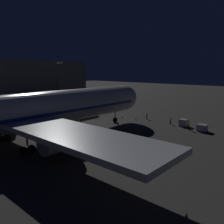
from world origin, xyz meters
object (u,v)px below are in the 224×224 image
(baggage_container_far_row, at_px, (202,128))
(ground_crew_walking_aft, at_px, (147,115))
(airliner_at_gate, at_px, (10,115))
(apron_floodlight_mast, at_px, (60,82))
(ground_crew_near_nose_gear, at_px, (189,125))
(jet_bridge, at_px, (58,98))
(traffic_cone_nose_starboard, at_px, (122,117))
(baggage_container_near_belt, at_px, (184,123))
(ground_crew_under_port_wing, at_px, (171,120))
(traffic_cone_wingtip_svc_side, at_px, (187,215))
(traffic_cone_nose_port, at_px, (136,119))

(baggage_container_far_row, xyz_separation_m, ground_crew_walking_aft, (15.35, -2.60, 0.23))
(airliner_at_gate, distance_m, ground_crew_walking_aft, 34.27)
(apron_floodlight_mast, bearing_deg, ground_crew_walking_aft, -168.99)
(airliner_at_gate, relative_size, ground_crew_near_nose_gear, 36.85)
(jet_bridge, relative_size, traffic_cone_nose_starboard, 43.16)
(baggage_container_near_belt, bearing_deg, ground_crew_near_nose_gear, 134.42)
(apron_floodlight_mast, relative_size, traffic_cone_nose_starboard, 27.17)
(ground_crew_under_port_wing, bearing_deg, baggage_container_near_belt, -179.38)
(ground_crew_walking_aft, height_order, traffic_cone_nose_starboard, ground_crew_walking_aft)
(traffic_cone_nose_starboard, bearing_deg, ground_crew_near_nose_gear, 178.33)
(apron_floodlight_mast, bearing_deg, ground_crew_near_nose_gear, -176.98)
(jet_bridge, relative_size, ground_crew_under_port_wing, 13.98)
(baggage_container_near_belt, bearing_deg, traffic_cone_nose_starboard, 6.48)
(jet_bridge, distance_m, traffic_cone_wingtip_svc_side, 45.31)
(baggage_container_near_belt, height_order, ground_crew_under_port_wing, ground_crew_under_port_wing)
(jet_bridge, distance_m, ground_crew_walking_aft, 22.94)
(airliner_at_gate, distance_m, ground_crew_under_port_wing, 34.75)
(baggage_container_far_row, xyz_separation_m, traffic_cone_nose_port, (16.69, 0.29, -0.43))
(airliner_at_gate, relative_size, ground_crew_under_port_wing, 38.32)
(apron_floodlight_mast, xyz_separation_m, ground_crew_walking_aft, (-29.04, -5.65, -7.93))
(jet_bridge, bearing_deg, baggage_container_far_row, -157.67)
(baggage_container_far_row, bearing_deg, ground_crew_walking_aft, -9.63)
(traffic_cone_nose_port, bearing_deg, ground_crew_walking_aft, -114.85)
(airliner_at_gate, bearing_deg, traffic_cone_nose_starboard, -85.92)
(jet_bridge, bearing_deg, traffic_cone_nose_port, -139.54)
(baggage_container_near_belt, distance_m, baggage_container_far_row, 5.06)
(traffic_cone_nose_starboard, bearing_deg, baggage_container_far_row, -179.20)
(baggage_container_far_row, relative_size, ground_crew_walking_aft, 1.12)
(ground_crew_near_nose_gear, relative_size, ground_crew_under_port_wing, 1.04)
(baggage_container_near_belt, relative_size, ground_crew_under_port_wing, 1.00)
(jet_bridge, height_order, ground_crew_walking_aft, jet_bridge)
(baggage_container_near_belt, xyz_separation_m, ground_crew_walking_aft, (10.53, -1.05, 0.15))
(baggage_container_near_belt, bearing_deg, traffic_cone_nose_port, 8.85)
(baggage_container_near_belt, bearing_deg, traffic_cone_wingtip_svc_side, 115.46)
(jet_bridge, bearing_deg, ground_crew_near_nose_gear, -157.37)
(jet_bridge, relative_size, baggage_container_near_belt, 13.92)
(apron_floodlight_mast, bearing_deg, airliner_at_gate, 132.20)
(traffic_cone_nose_port, height_order, traffic_cone_wingtip_svc_side, same)
(ground_crew_walking_aft, xyz_separation_m, traffic_cone_nose_starboard, (5.74, 2.90, -0.65))
(jet_bridge, bearing_deg, apron_floodlight_mast, -37.60)
(apron_floodlight_mast, relative_size, ground_crew_under_port_wing, 8.80)
(ground_crew_near_nose_gear, relative_size, traffic_cone_nose_starboard, 3.21)
(baggage_container_far_row, distance_m, traffic_cone_wingtip_svc_side, 31.55)
(airliner_at_gate, height_order, baggage_container_far_row, airliner_at_gate)
(jet_bridge, xyz_separation_m, traffic_cone_nose_starboard, (-10.44, -12.66, -5.39))
(ground_crew_under_port_wing, height_order, traffic_cone_wingtip_svc_side, ground_crew_under_port_wing)
(jet_bridge, relative_size, ground_crew_walking_aft, 14.09)
(baggage_container_far_row, relative_size, traffic_cone_nose_starboard, 3.43)
(ground_crew_under_port_wing, relative_size, traffic_cone_nose_port, 3.09)
(apron_floodlight_mast, height_order, ground_crew_under_port_wing, apron_floodlight_mast)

